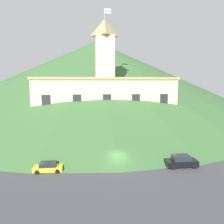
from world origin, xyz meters
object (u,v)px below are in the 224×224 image
at_px(car_gray_pickup, 149,149).
at_px(car_yellow_coupe, 48,167).
at_px(street_lamp_far_left, 105,125).
at_px(street_lamp_center, 157,123).
at_px(car_green_wagon, 174,143).
at_px(car_black_suv, 181,161).
at_px(street_lamp_far_right, 58,126).

relative_size(car_gray_pickup, car_yellow_coupe, 1.27).
height_order(street_lamp_far_left, car_gray_pickup, street_lamp_far_left).
distance_m(street_lamp_center, car_yellow_coupe, 27.97).
height_order(car_gray_pickup, car_green_wagon, car_gray_pickup).
relative_size(street_lamp_center, car_black_suv, 1.00).
bearing_deg(car_black_suv, street_lamp_far_left, -58.45).
distance_m(street_lamp_far_right, car_gray_pickup, 20.79).
bearing_deg(street_lamp_center, street_lamp_far_right, -180.00).
xyz_separation_m(car_gray_pickup, car_black_suv, (3.23, -6.50, 0.02)).
height_order(car_green_wagon, car_black_suv, car_black_suv).
xyz_separation_m(street_lamp_far_right, street_lamp_far_left, (10.48, 0.00, -0.11)).
relative_size(car_green_wagon, car_black_suv, 0.96).
xyz_separation_m(street_lamp_far_left, car_yellow_coupe, (-10.04, -16.79, -2.70)).
bearing_deg(car_green_wagon, street_lamp_far_right, -10.51).
bearing_deg(street_lamp_far_right, car_gray_pickup, -32.32).
bearing_deg(street_lamp_center, car_black_suv, -96.39).
bearing_deg(street_lamp_far_right, car_green_wagon, -16.13).
relative_size(street_lamp_far_right, car_gray_pickup, 0.88).
height_order(street_lamp_far_right, car_green_wagon, street_lamp_far_right).
xyz_separation_m(street_lamp_far_right, car_green_wagon, (24.04, -6.95, -2.72)).
bearing_deg(street_lamp_far_left, car_yellow_coupe, -120.87).
bearing_deg(car_gray_pickup, car_green_wagon, -149.55).
height_order(street_lamp_far_right, car_yellow_coupe, street_lamp_far_right).
xyz_separation_m(street_lamp_far_left, car_green_wagon, (13.56, -6.95, -2.61)).
distance_m(street_lamp_far_left, car_black_suv, 20.42).
bearing_deg(car_gray_pickup, street_lamp_far_left, -58.97).
distance_m(street_lamp_center, car_green_wagon, 7.66).
bearing_deg(car_gray_pickup, car_black_suv, 115.29).
height_order(street_lamp_far_right, street_lamp_far_left, street_lamp_far_right).
xyz_separation_m(street_lamp_far_right, street_lamp_center, (22.62, 0.00, 0.16)).
distance_m(car_gray_pickup, car_yellow_coupe, 17.93).
bearing_deg(car_green_wagon, street_lamp_far_left, -21.53).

